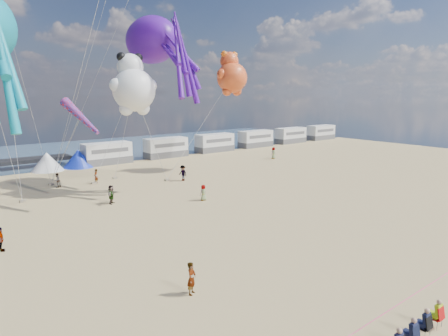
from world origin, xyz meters
TOP-DOWN VIEW (x-y plane):
  - ground at (0.00, 0.00)m, footprint 120.00×120.00m
  - water at (0.00, 55.00)m, footprint 120.00×120.00m
  - motorhome_0 at (6.00, 40.00)m, footprint 6.60×2.50m
  - motorhome_1 at (15.50, 40.00)m, footprint 6.60×2.50m
  - motorhome_2 at (25.00, 40.00)m, footprint 6.60×2.50m
  - motorhome_3 at (34.50, 40.00)m, footprint 6.60×2.50m
  - motorhome_4 at (44.00, 40.00)m, footprint 6.60×2.50m
  - motorhome_5 at (53.50, 40.00)m, footprint 6.60×2.50m
  - tent_white at (-2.00, 40.00)m, footprint 4.00×4.00m
  - tent_blue at (2.00, 40.00)m, footprint 4.00×4.00m
  - spectator_row at (-1.13, -6.87)m, footprint 6.10×0.90m
  - rope_line at (0.00, -5.00)m, footprint 34.00×0.03m
  - standing_person at (-5.48, 2.00)m, footprint 0.73×0.68m
  - beachgoer_0 at (27.41, 28.48)m, footprint 0.70×0.50m
  - beachgoer_1 at (-3.78, 29.77)m, footprint 0.89×0.83m
  - beachgoer_2 at (8.39, 24.24)m, footprint 0.82×0.97m
  - beachgoer_3 at (-11.82, 14.06)m, footprint 0.72×1.10m
  - beachgoer_4 at (-1.87, 20.19)m, footprint 1.02×0.99m
  - beachgoer_5 at (0.10, 28.95)m, footprint 1.37×1.44m
  - beachgoer_6 at (5.27, 15.90)m, footprint 0.55×0.37m
  - sandbag_a at (-8.09, 25.66)m, footprint 0.50×0.35m
  - sandbag_b at (-0.21, 28.87)m, footprint 0.50×0.35m
  - sandbag_c at (6.89, 25.27)m, footprint 0.50×0.35m
  - sandbag_d at (2.75, 30.05)m, footprint 0.50×0.35m
  - sandbag_e at (-4.04, 31.20)m, footprint 0.50×0.35m
  - kite_octopus_purple at (5.76, 25.70)m, footprint 7.19×10.85m
  - kite_panda at (2.00, 22.70)m, footprint 5.53×5.27m
  - kite_teddy_orange at (17.04, 25.94)m, footprint 5.20×4.97m
  - windsock_mid at (3.43, 26.11)m, footprint 1.50×6.39m
  - windsock_right at (-3.91, 20.93)m, footprint 2.10×5.26m

SIDE VIEW (x-z plane):
  - ground at x=0.00m, z-range 0.00..0.00m
  - water at x=0.00m, z-range 0.02..0.02m
  - rope_line at x=0.00m, z-range 0.00..0.04m
  - sandbag_a at x=-8.09m, z-range 0.00..0.22m
  - sandbag_b at x=-0.21m, z-range 0.00..0.22m
  - sandbag_c at x=6.89m, z-range 0.00..0.22m
  - sandbag_d at x=2.75m, z-range 0.00..0.22m
  - sandbag_e at x=-4.04m, z-range 0.00..0.22m
  - spectator_row at x=-1.13m, z-range 0.00..1.30m
  - beachgoer_6 at x=5.27m, z-range 0.00..1.49m
  - beachgoer_1 at x=-3.78m, z-range 0.00..1.52m
  - beachgoer_3 at x=-11.82m, z-range 0.00..1.59m
  - beachgoer_5 at x=0.10m, z-range 0.00..1.63m
  - standing_person at x=-5.48m, z-range 0.00..1.68m
  - beachgoer_4 at x=-1.87m, z-range 0.00..1.72m
  - beachgoer_2 at x=8.39m, z-range 0.00..1.77m
  - beachgoer_0 at x=27.41m, z-range 0.00..1.78m
  - tent_white at x=-2.00m, z-range 0.00..2.40m
  - tent_blue at x=2.00m, z-range 0.00..2.40m
  - motorhome_0 at x=6.00m, z-range 0.00..3.00m
  - motorhome_1 at x=15.50m, z-range 0.00..3.00m
  - motorhome_2 at x=25.00m, z-range 0.00..3.00m
  - motorhome_3 at x=34.50m, z-range 0.00..3.00m
  - motorhome_4 at x=44.00m, z-range 0.00..3.00m
  - motorhome_5 at x=53.50m, z-range 0.00..3.00m
  - windsock_right at x=-3.91m, z-range 5.27..10.46m
  - windsock_mid at x=3.43m, z-range 6.34..12.67m
  - kite_panda at x=2.00m, z-range 6.59..13.67m
  - kite_teddy_orange at x=17.04m, z-range 8.46..14.98m
  - kite_octopus_purple at x=5.76m, z-range 9.62..21.07m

